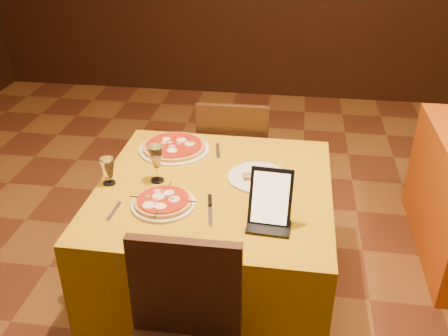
# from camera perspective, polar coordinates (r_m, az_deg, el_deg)

# --- Properties ---
(main_table) EXTENTS (1.10, 1.10, 0.75)m
(main_table) POSITION_cam_1_polar(r_m,az_deg,el_deg) (2.58, -1.05, -9.15)
(main_table) COLOR #AA830A
(main_table) RESTS_ON floor
(chair_main_far) EXTENTS (0.42, 0.42, 0.91)m
(chair_main_far) POSITION_cam_1_polar(r_m,az_deg,el_deg) (3.20, 1.29, 0.87)
(chair_main_far) COLOR black
(chair_main_far) RESTS_ON floor
(pizza_near) EXTENTS (0.29, 0.29, 0.03)m
(pizza_near) POSITION_cam_1_polar(r_m,az_deg,el_deg) (2.23, -6.95, -3.95)
(pizza_near) COLOR white
(pizza_near) RESTS_ON main_table
(pizza_far) EXTENTS (0.38, 0.38, 0.03)m
(pizza_far) POSITION_cam_1_polar(r_m,az_deg,el_deg) (2.69, -5.72, 2.33)
(pizza_far) COLOR white
(pizza_far) RESTS_ON main_table
(cutlet_dish) EXTENTS (0.30, 0.30, 0.03)m
(cutlet_dish) POSITION_cam_1_polar(r_m,az_deg,el_deg) (2.41, 3.97, -0.97)
(cutlet_dish) COLOR white
(cutlet_dish) RESTS_ON main_table
(wine_glass) EXTENTS (0.08, 0.08, 0.19)m
(wine_glass) POSITION_cam_1_polar(r_m,az_deg,el_deg) (2.37, -7.73, 0.50)
(wine_glass) COLOR tan
(wine_glass) RESTS_ON main_table
(water_glass) EXTENTS (0.08, 0.08, 0.13)m
(water_glass) POSITION_cam_1_polar(r_m,az_deg,el_deg) (2.41, -13.11, -0.41)
(water_glass) COLOR white
(water_glass) RESTS_ON main_table
(tablet) EXTENTS (0.18, 0.11, 0.23)m
(tablet) POSITION_cam_1_polar(r_m,az_deg,el_deg) (2.06, 5.35, -3.33)
(tablet) COLOR black
(tablet) RESTS_ON main_table
(knife) EXTENTS (0.06, 0.21, 0.01)m
(knife) POSITION_cam_1_polar(r_m,az_deg,el_deg) (2.17, -1.58, -5.05)
(knife) COLOR #A9AAB0
(knife) RESTS_ON main_table
(fork_near) EXTENTS (0.02, 0.15, 0.01)m
(fork_near) POSITION_cam_1_polar(r_m,az_deg,el_deg) (2.23, -12.45, -4.86)
(fork_near) COLOR silver
(fork_near) RESTS_ON main_table
(fork_far) EXTENTS (0.05, 0.17, 0.01)m
(fork_far) POSITION_cam_1_polar(r_m,az_deg,el_deg) (2.67, -0.70, 2.01)
(fork_far) COLOR #A8A7AE
(fork_far) RESTS_ON main_table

